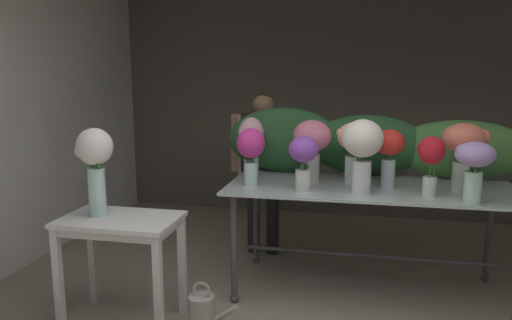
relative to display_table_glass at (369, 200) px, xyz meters
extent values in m
plane|color=gray|center=(-0.47, 0.24, -0.76)|extent=(8.70, 8.70, 0.00)
cube|color=#5B564C|center=(-0.47, 2.22, 0.63)|extent=(5.27, 0.12, 2.79)
cube|color=silver|center=(-3.10, 0.24, 0.63)|extent=(0.12, 4.07, 2.79)
cube|color=#AEBFBD|center=(0.00, 0.00, 0.11)|extent=(2.19, 1.00, 0.02)
cylinder|color=#4C4C51|center=(-0.99, -0.40, -0.33)|extent=(0.05, 0.05, 0.86)
sphere|color=#4C4C51|center=(-0.99, -0.40, -0.73)|extent=(0.07, 0.07, 0.07)
cylinder|color=#4C4C51|center=(-0.99, 0.40, -0.33)|extent=(0.05, 0.05, 0.86)
sphere|color=#4C4C51|center=(-0.99, 0.40, -0.73)|extent=(0.07, 0.07, 0.07)
cylinder|color=#4C4C51|center=(0.99, 0.40, -0.33)|extent=(0.05, 0.05, 0.86)
sphere|color=#4C4C51|center=(0.99, 0.40, -0.73)|extent=(0.07, 0.07, 0.07)
cylinder|color=#4C4C51|center=(0.00, 0.00, -0.46)|extent=(1.99, 0.03, 0.03)
cube|color=white|center=(-1.68, -0.85, -0.01)|extent=(0.80, 0.51, 0.03)
cube|color=white|center=(-1.68, -0.85, -0.06)|extent=(0.74, 0.45, 0.06)
cube|color=white|center=(-2.04, -1.06, -0.39)|extent=(0.05, 0.05, 0.74)
cube|color=white|center=(-1.32, -1.06, -0.39)|extent=(0.05, 0.05, 0.74)
cube|color=white|center=(-2.04, -0.63, -0.39)|extent=(0.05, 0.05, 0.74)
cube|color=white|center=(-1.32, -0.63, -0.39)|extent=(0.05, 0.05, 0.74)
cylinder|color=#232328|center=(-1.08, 0.68, -0.36)|extent=(0.12, 0.12, 0.80)
cylinder|color=#232328|center=(-0.89, 0.68, -0.36)|extent=(0.12, 0.12, 0.80)
cube|color=#999EA8|center=(-0.98, 0.68, 0.32)|extent=(0.45, 0.22, 0.56)
cube|color=black|center=(-0.98, 0.57, 0.28)|extent=(0.38, 0.02, 0.68)
cylinder|color=#936B4C|center=(-1.25, 0.68, 0.32)|extent=(0.09, 0.09, 0.55)
cylinder|color=#936B4C|center=(-0.71, 0.68, 0.32)|extent=(0.09, 0.09, 0.55)
sphere|color=#936B4C|center=(-0.98, 0.68, 0.69)|extent=(0.20, 0.20, 0.20)
ellipsoid|color=black|center=(-0.98, 0.70, 0.75)|extent=(0.15, 0.15, 0.09)
ellipsoid|color=#28562D|center=(-0.74, 0.38, 0.40)|extent=(0.99, 0.24, 0.57)
ellipsoid|color=#28562D|center=(-0.02, 0.38, 0.38)|extent=(0.98, 0.30, 0.52)
ellipsoid|color=#477F3D|center=(0.72, 0.38, 0.36)|extent=(1.08, 0.26, 0.49)
cylinder|color=silver|center=(-0.14, 0.03, 0.23)|extent=(0.12, 0.12, 0.22)
cylinder|color=#9EBCB2|center=(-0.14, 0.03, 0.17)|extent=(0.11, 0.11, 0.09)
cylinder|color=#2D6028|center=(-0.11, 0.03, 0.28)|extent=(0.01, 0.01, 0.30)
cylinder|color=#2D6028|center=(-0.13, 0.05, 0.28)|extent=(0.01, 0.01, 0.30)
cylinder|color=#2D6028|center=(-0.16, 0.03, 0.28)|extent=(0.01, 0.01, 0.30)
cylinder|color=#2D6028|center=(-0.15, 0.00, 0.28)|extent=(0.01, 0.01, 0.30)
ellipsoid|color=#F4B78E|center=(-0.14, 0.03, 0.49)|extent=(0.25, 0.25, 0.22)
sphere|color=#F4B78E|center=(-0.23, 0.01, 0.52)|extent=(0.08, 0.08, 0.08)
sphere|color=#F4B78E|center=(-0.06, 0.02, 0.45)|extent=(0.10, 0.10, 0.10)
ellipsoid|color=#477F3D|center=(-0.10, -0.01, 0.36)|extent=(0.10, 0.10, 0.03)
cylinder|color=silver|center=(0.40, -0.27, 0.19)|extent=(0.10, 0.10, 0.14)
cylinder|color=#9EBCB2|center=(0.40, -0.27, 0.15)|extent=(0.09, 0.09, 0.06)
cylinder|color=#2D6028|center=(0.42, -0.28, 0.26)|extent=(0.01, 0.01, 0.26)
cylinder|color=#2D6028|center=(0.39, -0.26, 0.26)|extent=(0.01, 0.01, 0.26)
cylinder|color=#2D6028|center=(0.39, -0.28, 0.26)|extent=(0.01, 0.01, 0.26)
ellipsoid|color=red|center=(0.40, -0.27, 0.45)|extent=(0.18, 0.18, 0.20)
sphere|color=red|center=(0.34, -0.25, 0.46)|extent=(0.08, 0.08, 0.08)
sphere|color=red|center=(0.45, -0.26, 0.43)|extent=(0.07, 0.07, 0.07)
cylinder|color=silver|center=(-0.49, -0.27, 0.20)|extent=(0.12, 0.12, 0.16)
cylinder|color=#9EBCB2|center=(-0.49, -0.27, 0.15)|extent=(0.11, 0.11, 0.07)
cylinder|color=#477F3D|center=(-0.46, -0.27, 0.25)|extent=(0.01, 0.01, 0.24)
cylinder|color=#477F3D|center=(-0.49, -0.26, 0.25)|extent=(0.01, 0.01, 0.24)
cylinder|color=#477F3D|center=(-0.51, -0.27, 0.25)|extent=(0.01, 0.01, 0.24)
cylinder|color=#477F3D|center=(-0.49, -0.30, 0.25)|extent=(0.01, 0.01, 0.24)
ellipsoid|color=purple|center=(-0.49, -0.27, 0.43)|extent=(0.22, 0.22, 0.19)
ellipsoid|color=#387033|center=(-0.48, -0.24, 0.29)|extent=(0.09, 0.11, 0.03)
cylinder|color=silver|center=(-0.46, 0.03, 0.23)|extent=(0.13, 0.13, 0.23)
cylinder|color=#9EBCB2|center=(-0.46, 0.03, 0.17)|extent=(0.12, 0.12, 0.10)
cylinder|color=#2D6028|center=(-0.44, 0.03, 0.27)|extent=(0.01, 0.01, 0.29)
cylinder|color=#2D6028|center=(-0.47, 0.06, 0.27)|extent=(0.01, 0.01, 0.29)
cylinder|color=#2D6028|center=(-0.47, 0.01, 0.27)|extent=(0.01, 0.01, 0.29)
ellipsoid|color=pink|center=(-0.46, 0.03, 0.49)|extent=(0.30, 0.30, 0.25)
sphere|color=pink|center=(-0.38, 0.05, 0.47)|extent=(0.09, 0.09, 0.09)
cylinder|color=silver|center=(-0.07, -0.28, 0.24)|extent=(0.14, 0.14, 0.24)
cylinder|color=#9EBCB2|center=(-0.07, -0.28, 0.17)|extent=(0.13, 0.13, 0.10)
cylinder|color=#387033|center=(-0.05, -0.28, 0.28)|extent=(0.01, 0.01, 0.31)
cylinder|color=#387033|center=(-0.06, -0.25, 0.28)|extent=(0.01, 0.01, 0.31)
cylinder|color=#387033|center=(-0.10, -0.28, 0.28)|extent=(0.01, 0.01, 0.31)
cylinder|color=#387033|center=(-0.07, -0.30, 0.28)|extent=(0.01, 0.01, 0.31)
ellipsoid|color=white|center=(-0.07, -0.28, 0.52)|extent=(0.29, 0.29, 0.27)
ellipsoid|color=#28562D|center=(-0.07, -0.25, 0.38)|extent=(0.07, 0.11, 0.03)
cylinder|color=silver|center=(0.64, -0.06, 0.23)|extent=(0.13, 0.13, 0.22)
cylinder|color=#9EBCB2|center=(0.64, -0.06, 0.16)|extent=(0.12, 0.12, 0.09)
cylinder|color=#2D6028|center=(0.67, -0.06, 0.29)|extent=(0.01, 0.01, 0.32)
cylinder|color=#2D6028|center=(0.63, -0.04, 0.29)|extent=(0.01, 0.01, 0.32)
cylinder|color=#2D6028|center=(0.64, -0.08, 0.29)|extent=(0.01, 0.01, 0.32)
ellipsoid|color=#EF7A60|center=(0.64, -0.06, 0.51)|extent=(0.31, 0.31, 0.22)
sphere|color=#EF7A60|center=(0.55, -0.04, 0.53)|extent=(0.07, 0.07, 0.07)
sphere|color=#EF7A60|center=(0.77, -0.06, 0.53)|extent=(0.11, 0.11, 0.11)
ellipsoid|color=#2D6028|center=(0.62, -0.08, 0.35)|extent=(0.06, 0.11, 0.03)
cylinder|color=silver|center=(0.65, -0.40, 0.22)|extent=(0.11, 0.11, 0.21)
cylinder|color=#9EBCB2|center=(0.65, -0.40, 0.16)|extent=(0.10, 0.10, 0.09)
cylinder|color=#2D6028|center=(0.68, -0.40, 0.26)|extent=(0.01, 0.01, 0.27)
cylinder|color=#2D6028|center=(0.65, -0.38, 0.26)|extent=(0.01, 0.01, 0.27)
cylinder|color=#2D6028|center=(0.63, -0.40, 0.26)|extent=(0.01, 0.01, 0.27)
cylinder|color=#2D6028|center=(0.65, -0.43, 0.26)|extent=(0.01, 0.01, 0.27)
ellipsoid|color=#B28ED1|center=(0.65, -0.40, 0.45)|extent=(0.25, 0.25, 0.17)
sphere|color=#B28ED1|center=(0.58, -0.38, 0.46)|extent=(0.10, 0.10, 0.10)
sphere|color=#B28ED1|center=(0.72, -0.38, 0.47)|extent=(0.07, 0.07, 0.07)
cylinder|color=silver|center=(-0.90, -0.20, 0.21)|extent=(0.11, 0.11, 0.18)
cylinder|color=#9EBCB2|center=(-0.90, -0.20, 0.16)|extent=(0.10, 0.10, 0.08)
cylinder|color=#477F3D|center=(-0.89, -0.20, 0.25)|extent=(0.01, 0.01, 0.25)
cylinder|color=#477F3D|center=(-0.91, -0.19, 0.25)|extent=(0.01, 0.01, 0.25)
cylinder|color=#477F3D|center=(-0.92, -0.20, 0.25)|extent=(0.01, 0.01, 0.25)
cylinder|color=#477F3D|center=(-0.91, -0.22, 0.25)|extent=(0.01, 0.01, 0.25)
ellipsoid|color=#D1338E|center=(-0.90, -0.20, 0.45)|extent=(0.22, 0.22, 0.23)
ellipsoid|color=#28562D|center=(-0.92, -0.20, 0.32)|extent=(0.10, 0.09, 0.03)
cylinder|color=silver|center=(0.13, -0.07, 0.23)|extent=(0.10, 0.10, 0.22)
cylinder|color=#9EBCB2|center=(0.13, -0.07, 0.17)|extent=(0.10, 0.10, 0.09)
cylinder|color=#28562D|center=(0.15, -0.07, 0.27)|extent=(0.01, 0.01, 0.28)
cylinder|color=#28562D|center=(0.13, -0.05, 0.27)|extent=(0.01, 0.01, 0.28)
cylinder|color=#28562D|center=(0.10, -0.08, 0.27)|extent=(0.01, 0.01, 0.28)
cylinder|color=#28562D|center=(0.12, -0.10, 0.27)|extent=(0.01, 0.01, 0.28)
ellipsoid|color=red|center=(0.13, -0.07, 0.47)|extent=(0.22, 0.22, 0.19)
sphere|color=red|center=(0.07, -0.10, 0.45)|extent=(0.05, 0.05, 0.05)
cylinder|color=silver|center=(-0.98, 0.14, 0.20)|extent=(0.13, 0.13, 0.16)
cylinder|color=#9EBCB2|center=(-0.98, 0.14, 0.15)|extent=(0.12, 0.12, 0.07)
cylinder|color=#477F3D|center=(-0.96, 0.14, 0.26)|extent=(0.01, 0.01, 0.27)
cylinder|color=#477F3D|center=(-1.00, 0.17, 0.26)|extent=(0.01, 0.01, 0.27)
cylinder|color=#477F3D|center=(-0.98, 0.12, 0.26)|extent=(0.01, 0.01, 0.27)
ellipsoid|color=#EFB2BC|center=(-0.98, 0.14, 0.48)|extent=(0.21, 0.21, 0.27)
ellipsoid|color=#477F3D|center=(-0.99, 0.11, 0.29)|extent=(0.10, 0.05, 0.03)
cylinder|color=silver|center=(-1.84, -0.85, 0.17)|extent=(0.12, 0.12, 0.34)
cylinder|color=#9EBCB2|center=(-1.84, -0.85, 0.08)|extent=(0.11, 0.11, 0.14)
cylinder|color=#477F3D|center=(-1.81, -0.84, 0.21)|extent=(0.01, 0.01, 0.40)
cylinder|color=#477F3D|center=(-1.84, -0.81, 0.21)|extent=(0.01, 0.01, 0.40)
cylinder|color=#477F3D|center=(-1.87, -0.84, 0.21)|extent=(0.01, 0.01, 0.40)
cylinder|color=#477F3D|center=(-1.84, -0.87, 0.21)|extent=(0.01, 0.01, 0.40)
ellipsoid|color=white|center=(-1.84, -0.85, 0.49)|extent=(0.25, 0.25, 0.25)
sphere|color=white|center=(-1.95, -0.82, 0.45)|extent=(0.10, 0.10, 0.10)
ellipsoid|color=#2D6028|center=(-1.80, -0.86, 0.36)|extent=(0.08, 0.11, 0.03)
cylinder|color=#B7B2A8|center=(-1.11, -0.83, -0.64)|extent=(0.18, 0.18, 0.24)
cylinder|color=#B7B2A8|center=(-0.94, -0.83, -0.63)|extent=(0.18, 0.04, 0.14)
torus|color=#B7B2A8|center=(-1.11, -0.83, -0.48)|extent=(0.13, 0.02, 0.13)
camera|label=1|loc=(-0.12, -3.71, 0.95)|focal=33.34mm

